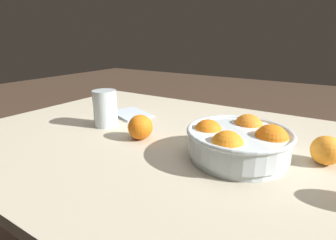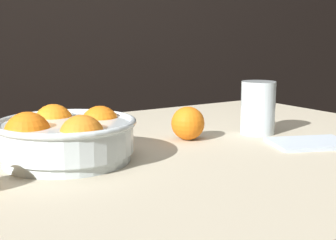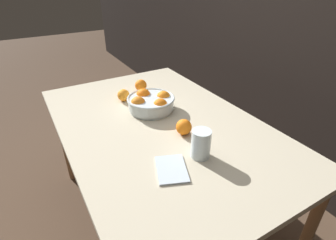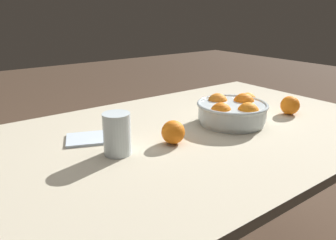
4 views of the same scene
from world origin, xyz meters
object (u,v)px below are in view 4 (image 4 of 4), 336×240
object	(u,v)px
juice_glass	(117,136)
orange_loose_near_bowl	(290,105)
fruit_bowl	(232,111)
orange_loose_aside	(248,101)
orange_loose_front	(173,132)

from	to	relation	value
juice_glass	orange_loose_near_bowl	size ratio (longest dim) A/B	1.66
fruit_bowl	juice_glass	bearing A→B (deg)	-1.20
fruit_bowl	orange_loose_aside	size ratio (longest dim) A/B	3.65
fruit_bowl	juice_glass	world-z (taller)	juice_glass
fruit_bowl	orange_loose_front	size ratio (longest dim) A/B	3.47
orange_loose_front	orange_loose_aside	bearing A→B (deg)	-167.06
fruit_bowl	orange_loose_front	xyz separation A→B (m)	(0.30, 0.02, -0.01)
orange_loose_front	orange_loose_aside	size ratio (longest dim) A/B	1.05
juice_glass	fruit_bowl	bearing A→B (deg)	178.80
juice_glass	orange_loose_front	size ratio (longest dim) A/B	1.66
juice_glass	orange_loose_near_bowl	bearing A→B (deg)	174.31
juice_glass	orange_loose_front	world-z (taller)	juice_glass
fruit_bowl	orange_loose_near_bowl	world-z (taller)	fruit_bowl
fruit_bowl	orange_loose_aside	xyz separation A→B (m)	(-0.19, -0.09, -0.01)
orange_loose_near_bowl	orange_loose_front	bearing A→B (deg)	-4.03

